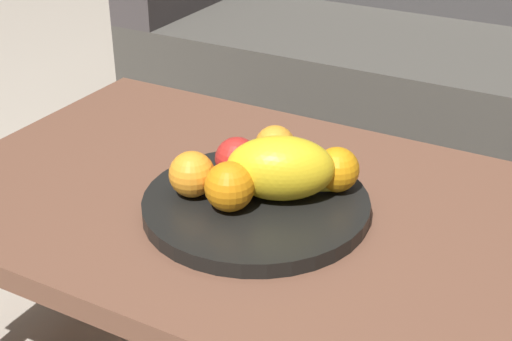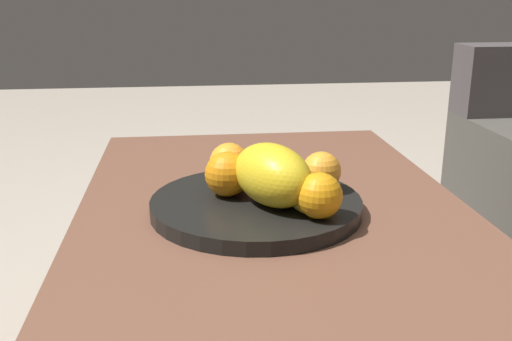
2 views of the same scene
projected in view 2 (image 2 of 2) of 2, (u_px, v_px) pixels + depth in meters
The scene contains 9 objects.
coffee_table at pixel (279, 243), 1.00m from camera, with size 1.21×0.69×0.42m.
fruit_bowl at pixel (256, 205), 1.02m from camera, with size 0.36×0.36×0.03m, color black.
melon_large_front at pixel (272, 175), 0.98m from camera, with size 0.17×0.10×0.10m, color yellow.
orange_front at pixel (229, 163), 1.09m from camera, with size 0.07×0.07×0.07m, color orange.
orange_left at pixel (321, 171), 1.05m from camera, with size 0.07×0.07×0.07m, color orange.
orange_right at pixel (227, 174), 1.02m from camera, with size 0.08×0.08×0.08m, color orange.
orange_back at pixel (319, 196), 0.92m from camera, with size 0.07×0.07×0.07m, color orange.
apple_front at pixel (275, 167), 1.07m from camera, with size 0.07×0.07×0.07m, color red.
banana_bunch at pixel (294, 186), 0.99m from camera, with size 0.16×0.15×0.06m.
Camera 2 is at (0.91, -0.15, 0.80)m, focal length 41.70 mm.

